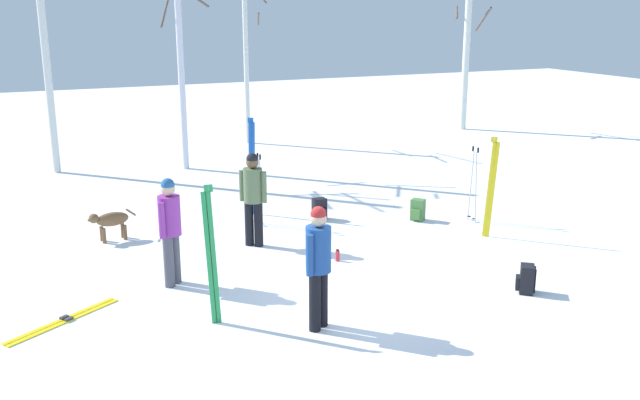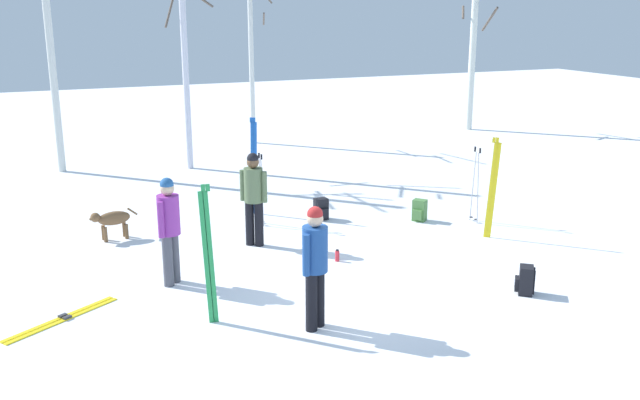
{
  "view_description": "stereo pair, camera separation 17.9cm",
  "coord_description": "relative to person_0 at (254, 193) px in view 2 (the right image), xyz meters",
  "views": [
    {
      "loc": [
        -4.52,
        -8.81,
        4.24
      ],
      "look_at": [
        0.26,
        1.92,
        1.0
      ],
      "focal_mm": 39.87,
      "sensor_mm": 36.0,
      "label": 1
    },
    {
      "loc": [
        -4.36,
        -8.89,
        4.24
      ],
      "look_at": [
        0.26,
        1.92,
        1.0
      ],
      "focal_mm": 39.87,
      "sensor_mm": 36.0,
      "label": 2
    }
  ],
  "objects": [
    {
      "name": "ground_plane",
      "position": [
        0.63,
        -2.88,
        -0.98
      ],
      "size": [
        60.0,
        60.0,
        0.0
      ],
      "primitive_type": "plane",
      "color": "white"
    },
    {
      "name": "person_0",
      "position": [
        0.0,
        0.0,
        0.0
      ],
      "size": [
        0.42,
        0.37,
        1.72
      ],
      "color": "black",
      "rests_on": "ground_plane"
    },
    {
      "name": "person_1",
      "position": [
        -1.77,
        -1.27,
        0.0
      ],
      "size": [
        0.4,
        0.4,
        1.72
      ],
      "color": "#4C4C56",
      "rests_on": "ground_plane"
    },
    {
      "name": "person_2",
      "position": [
        -0.32,
        -3.61,
        0.0
      ],
      "size": [
        0.45,
        0.34,
        1.72
      ],
      "color": "black",
      "rests_on": "ground_plane"
    },
    {
      "name": "dog",
      "position": [
        -2.34,
        1.34,
        -0.59
      ],
      "size": [
        0.89,
        0.29,
        0.57
      ],
      "color": "brown",
      "rests_on": "ground_plane"
    },
    {
      "name": "ski_pair_planted_0",
      "position": [
        4.21,
        -1.31,
        -0.03
      ],
      "size": [
        0.18,
        0.15,
        1.91
      ],
      "color": "yellow",
      "rests_on": "ground_plane"
    },
    {
      "name": "ski_pair_planted_1",
      "position": [
        0.63,
        1.94,
        0.03
      ],
      "size": [
        0.15,
        0.11,
        2.03
      ],
      "color": "blue",
      "rests_on": "ground_plane"
    },
    {
      "name": "ski_pair_planted_2",
      "position": [
        -1.57,
        -2.89,
        -0.0
      ],
      "size": [
        0.21,
        0.04,
        1.97
      ],
      "color": "green",
      "rests_on": "ground_plane"
    },
    {
      "name": "ski_pair_lying_0",
      "position": [
        -3.46,
        -1.98,
        -0.97
      ],
      "size": [
        1.61,
        1.11,
        0.05
      ],
      "color": "yellow",
      "rests_on": "ground_plane"
    },
    {
      "name": "ski_poles_0",
      "position": [
        4.52,
        -0.35,
        -0.17
      ],
      "size": [
        0.07,
        0.27,
        1.53
      ],
      "color": "#B2B2BC",
      "rests_on": "ground_plane"
    },
    {
      "name": "ski_poles_1",
      "position": [
        0.52,
        1.15,
        -0.21
      ],
      "size": [
        0.07,
        0.25,
        1.44
      ],
      "color": "#B2B2BC",
      "rests_on": "ground_plane"
    },
    {
      "name": "backpack_0",
      "position": [
        3.54,
        0.13,
        -0.77
      ],
      "size": [
        0.35,
        0.34,
        0.44
      ],
      "color": "#4C7F3F",
      "rests_on": "ground_plane"
    },
    {
      "name": "backpack_1",
      "position": [
        3.06,
        -3.77,
        -0.77
      ],
      "size": [
        0.34,
        0.34,
        0.44
      ],
      "color": "black",
      "rests_on": "ground_plane"
    },
    {
      "name": "backpack_2",
      "position": [
        1.75,
        1.0,
        -0.77
      ],
      "size": [
        0.28,
        0.3,
        0.44
      ],
      "color": "black",
      "rests_on": "ground_plane"
    },
    {
      "name": "water_bottle_0",
      "position": [
        1.03,
        -1.36,
        -0.88
      ],
      "size": [
        0.07,
        0.07,
        0.21
      ],
      "color": "red",
      "rests_on": "ground_plane"
    },
    {
      "name": "birch_tree_0",
      "position": [
        -2.79,
        7.66,
        3.05
      ],
      "size": [
        1.55,
        1.64,
        7.64
      ],
      "color": "silver",
      "rests_on": "ground_plane"
    },
    {
      "name": "birch_tree_1",
      "position": [
        0.36,
        6.72,
        2.34
      ],
      "size": [
        1.28,
        1.27,
        6.35
      ],
      "color": "silver",
      "rests_on": "ground_plane"
    },
    {
      "name": "birch_tree_2",
      "position": [
        3.08,
        9.51,
        1.7
      ],
      "size": [
        1.07,
        1.02,
        5.68
      ],
      "color": "silver",
      "rests_on": "ground_plane"
    },
    {
      "name": "birch_tree_3",
      "position": [
        10.81,
        8.96,
        2.0
      ],
      "size": [
        1.28,
        1.38,
        5.79
      ],
      "color": "silver",
      "rests_on": "ground_plane"
    }
  ]
}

